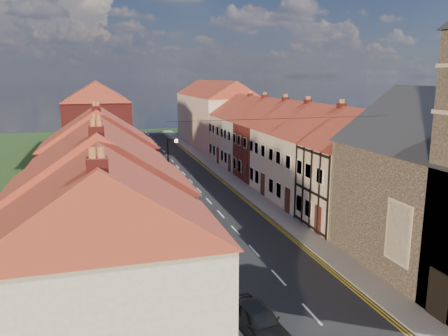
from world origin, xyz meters
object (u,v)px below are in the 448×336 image
at_px(car_mid, 184,199).
at_px(car_distant, 136,140).
at_px(pedestrian_left, 199,268).
at_px(car_near, 258,320).
at_px(lamppost, 169,170).
at_px(car_far, 151,162).

distance_m(car_mid, car_distant, 38.80).
bearing_deg(pedestrian_left, car_near, -66.27).
xyz_separation_m(lamppost, pedestrian_left, (-0.69, -13.76, -2.50)).
bearing_deg(car_mid, car_distant, 84.83).
distance_m(car_near, car_distant, 58.50).
distance_m(lamppost, car_distant, 39.81).
xyz_separation_m(lamppost, car_far, (0.61, 18.26, -2.84)).
relative_size(lamppost, car_far, 1.26).
bearing_deg(pedestrian_left, lamppost, 94.61).
bearing_deg(car_distant, car_far, -89.60).
distance_m(car_near, pedestrian_left, 5.27).
xyz_separation_m(lamppost, car_distant, (0.61, 39.69, -2.99)).
bearing_deg(car_far, pedestrian_left, -74.68).
distance_m(car_distant, pedestrian_left, 53.47).
height_order(car_mid, pedestrian_left, pedestrian_left).
distance_m(car_far, car_distant, 21.43).
height_order(car_far, pedestrian_left, pedestrian_left).
bearing_deg(car_near, lamppost, 84.04).
distance_m(car_near, car_far, 37.07).
distance_m(car_mid, pedestrian_left, 14.81).
bearing_deg(car_mid, pedestrian_left, -104.22).
relative_size(car_far, pedestrian_left, 2.59).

